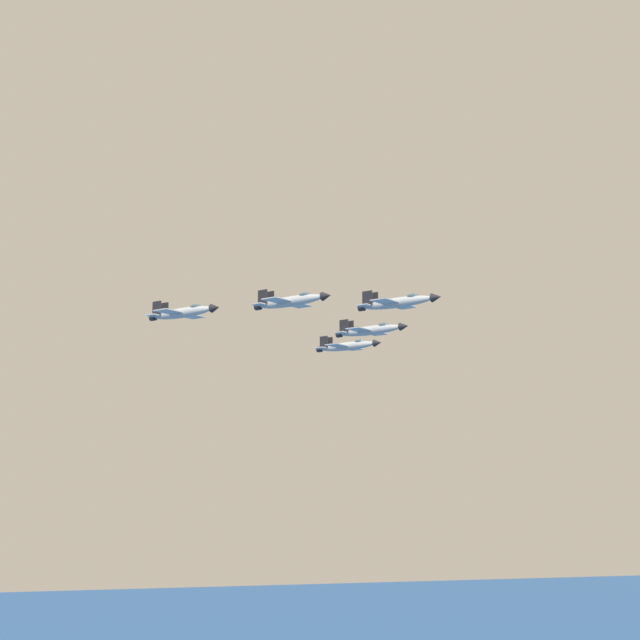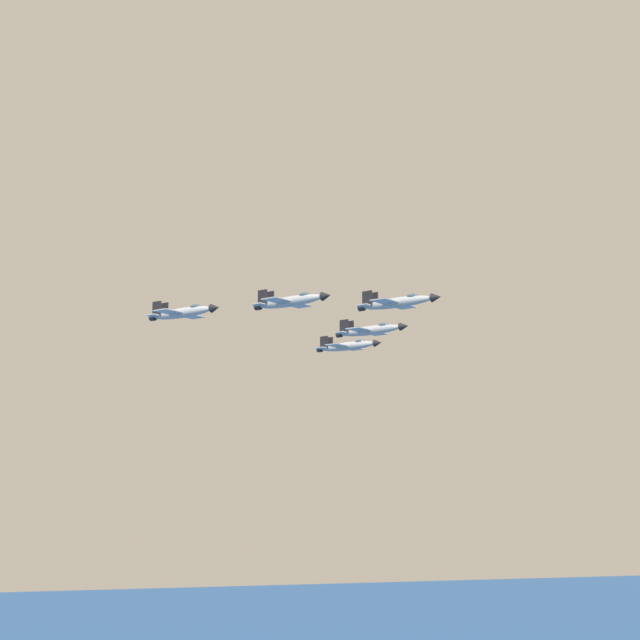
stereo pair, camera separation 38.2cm
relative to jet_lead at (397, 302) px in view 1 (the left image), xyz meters
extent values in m
ellipsoid|color=#9EA3A8|center=(-0.01, 0.02, -0.07)|extent=(8.56, 12.64, 1.76)
cone|color=black|center=(3.91, -6.51, -0.07)|extent=(2.19, 2.28, 1.50)
ellipsoid|color=#334751|center=(1.54, -2.56, 0.59)|extent=(2.34, 2.69, 1.03)
cube|color=#9EA3A8|center=(-0.37, 0.61, -0.17)|extent=(9.99, 7.72, 0.18)
cube|color=black|center=(3.41, 2.88, -0.12)|extent=(2.04, 2.77, 0.21)
cube|color=black|center=(-4.14, -1.66, -0.12)|extent=(2.04, 2.77, 0.21)
cube|color=#9EA3A8|center=(-2.98, 4.95, -0.07)|extent=(5.13, 4.26, 0.18)
cube|color=black|center=(-2.08, 5.17, 1.20)|extent=(1.21, 1.80, 2.54)
cube|color=black|center=(-3.59, 4.26, 1.20)|extent=(1.21, 1.80, 2.54)
cylinder|color=black|center=(-3.74, 6.23, -0.07)|extent=(1.56, 1.47, 1.23)
ellipsoid|color=#9EA3A8|center=(3.06, 17.62, -1.81)|extent=(8.25, 12.35, 1.71)
cone|color=black|center=(6.83, 11.23, -1.81)|extent=(2.13, 2.22, 1.46)
ellipsoid|color=#334751|center=(4.55, 15.10, -1.17)|extent=(2.27, 2.62, 1.00)
cube|color=#9EA3A8|center=(2.72, 18.20, -1.91)|extent=(9.75, 7.46, 0.17)
cube|color=black|center=(6.41, 20.38, -1.86)|extent=(1.97, 2.70, 0.21)
cube|color=black|center=(-0.97, 16.02, -1.86)|extent=(1.97, 2.70, 0.21)
cube|color=#9EA3A8|center=(0.21, 22.45, -1.81)|extent=(5.00, 4.13, 0.17)
cube|color=black|center=(1.09, 22.65, -0.58)|extent=(1.16, 1.76, 2.48)
cube|color=black|center=(-0.39, 21.78, -0.58)|extent=(1.16, 1.76, 2.48)
cylinder|color=black|center=(-0.52, 23.69, -1.81)|extent=(1.52, 1.43, 1.20)
ellipsoid|color=#9EA3A8|center=(-16.89, 5.89, -0.04)|extent=(8.30, 12.77, 1.76)
cone|color=black|center=(-13.12, -0.74, -0.04)|extent=(2.17, 2.27, 1.50)
ellipsoid|color=#334751|center=(-15.40, 3.27, 0.62)|extent=(2.31, 2.69, 1.03)
cube|color=#9EA3A8|center=(-17.23, 6.49, -0.14)|extent=(10.05, 7.56, 0.18)
cube|color=black|center=(-13.40, 8.66, -0.09)|extent=(1.99, 2.79, 0.21)
cube|color=black|center=(-21.05, 4.31, -0.09)|extent=(1.99, 2.79, 0.21)
cube|color=#9EA3A8|center=(-19.73, 10.89, -0.04)|extent=(5.14, 4.19, 0.18)
cube|color=black|center=(-18.83, 11.09, 1.23)|extent=(1.17, 1.82, 2.54)
cube|color=black|center=(-20.36, 10.22, 1.23)|extent=(1.17, 1.82, 2.54)
cylinder|color=black|center=(-20.47, 12.18, -0.04)|extent=(1.55, 1.46, 1.23)
ellipsoid|color=#9EA3A8|center=(6.13, 35.23, -2.01)|extent=(8.23, 12.07, 1.68)
cone|color=black|center=(9.91, 28.99, -2.01)|extent=(2.10, 2.18, 1.43)
ellipsoid|color=#334751|center=(7.62, 32.76, -1.38)|extent=(2.24, 2.57, 0.98)
cube|color=#9EA3A8|center=(5.79, 35.79, -2.11)|extent=(9.55, 7.41, 0.17)
cube|color=black|center=(9.39, 37.97, -2.06)|extent=(1.96, 2.64, 0.20)
cube|color=black|center=(2.19, 33.60, -2.06)|extent=(1.96, 2.64, 0.20)
cube|color=#9EA3A8|center=(3.28, 39.93, -2.01)|extent=(4.91, 4.09, 0.17)
cube|color=black|center=(4.14, 40.14, -0.80)|extent=(1.16, 1.72, 2.43)
cube|color=black|center=(2.70, 39.27, -0.80)|extent=(1.16, 1.72, 2.43)
cylinder|color=black|center=(2.54, 41.15, -2.01)|extent=(1.49, 1.41, 1.18)
ellipsoid|color=#9EA3A8|center=(-33.77, 11.76, -2.14)|extent=(8.21, 12.15, 1.69)
cone|color=black|center=(-30.00, 5.47, -2.14)|extent=(2.10, 2.19, 1.44)
ellipsoid|color=#334751|center=(-32.28, 9.28, -1.50)|extent=(2.25, 2.59, 0.99)
cube|color=#9EA3A8|center=(-34.10, 12.32, -2.23)|extent=(9.60, 7.41, 0.17)
cube|color=black|center=(-30.48, 14.50, -2.18)|extent=(1.96, 2.66, 0.20)
cube|color=black|center=(-37.73, 10.15, -2.18)|extent=(1.96, 2.66, 0.20)
cube|color=#9EA3A8|center=(-36.61, 16.50, -2.14)|extent=(4.93, 4.09, 0.17)
cube|color=black|center=(-35.75, 16.71, -0.91)|extent=(1.16, 1.73, 2.44)
cube|color=black|center=(-37.20, 15.84, -0.91)|extent=(1.16, 1.73, 2.44)
cylinder|color=black|center=(-37.34, 17.72, -2.14)|extent=(1.50, 1.41, 1.18)
camera|label=1|loc=(-77.47, -157.06, -34.70)|focal=59.75mm
camera|label=2|loc=(-77.12, -157.20, -34.70)|focal=59.75mm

